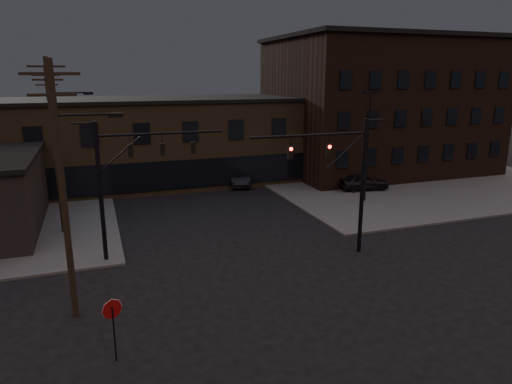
% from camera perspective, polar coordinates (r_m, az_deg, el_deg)
% --- Properties ---
extents(ground, '(140.00, 140.00, 0.00)m').
position_cam_1_polar(ground, '(22.14, 4.38, -13.52)').
color(ground, black).
rests_on(ground, ground).
extents(sidewalk_ne, '(30.00, 30.00, 0.15)m').
position_cam_1_polar(sidewalk_ne, '(50.98, 17.04, 2.04)').
color(sidewalk_ne, '#474744').
rests_on(sidewalk_ne, ground).
extents(building_row, '(40.00, 12.00, 8.00)m').
position_cam_1_polar(building_row, '(46.97, -9.62, 6.34)').
color(building_row, brown).
rests_on(building_row, ground).
extents(building_right, '(22.00, 16.00, 14.00)m').
position_cam_1_polar(building_right, '(53.29, 15.01, 10.22)').
color(building_right, black).
rests_on(building_right, ground).
extents(traffic_signal_near, '(7.12, 0.24, 8.00)m').
position_cam_1_polar(traffic_signal_near, '(26.63, 11.20, 2.35)').
color(traffic_signal_near, black).
rests_on(traffic_signal_near, ground).
extents(traffic_signal_far, '(7.12, 0.24, 8.00)m').
position_cam_1_polar(traffic_signal_far, '(26.40, -16.24, 2.12)').
color(traffic_signal_far, black).
rests_on(traffic_signal_far, ground).
extents(stop_sign, '(0.72, 0.33, 2.48)m').
position_cam_1_polar(stop_sign, '(17.96, -17.48, -14.55)').
color(stop_sign, black).
rests_on(stop_sign, ground).
extents(utility_pole_near, '(3.70, 0.28, 11.00)m').
position_cam_1_polar(utility_pole_near, '(20.36, -22.88, 0.54)').
color(utility_pole_near, black).
rests_on(utility_pole_near, ground).
extents(utility_pole_mid, '(3.70, 0.28, 11.50)m').
position_cam_1_polar(utility_pole_mid, '(32.18, -23.76, 5.60)').
color(utility_pole_mid, black).
rests_on(utility_pole_mid, ground).
extents(utility_pole_far, '(2.20, 0.28, 11.00)m').
position_cam_1_polar(utility_pole_far, '(44.19, -24.17, 7.15)').
color(utility_pole_far, black).
rests_on(utility_pole_far, ground).
extents(lot_light_a, '(1.50, 0.28, 9.14)m').
position_cam_1_polar(lot_light_a, '(38.50, 13.86, 6.69)').
color(lot_light_a, black).
rests_on(lot_light_a, ground).
extents(lot_light_b, '(1.50, 0.28, 9.14)m').
position_cam_1_polar(lot_light_b, '(45.99, 16.73, 7.68)').
color(lot_light_b, black).
rests_on(lot_light_b, ground).
extents(parked_car_lot_a, '(4.74, 2.47, 1.54)m').
position_cam_1_polar(parked_car_lot_a, '(43.04, 13.32, 1.27)').
color(parked_car_lot_a, black).
rests_on(parked_car_lot_a, sidewalk_ne).
extents(parked_car_lot_b, '(4.40, 2.84, 1.19)m').
position_cam_1_polar(parked_car_lot_b, '(45.54, 9.21, 1.95)').
color(parked_car_lot_b, silver).
rests_on(parked_car_lot_b, sidewalk_ne).
extents(car_crossing, '(2.83, 5.43, 1.70)m').
position_cam_1_polar(car_crossing, '(44.46, -2.17, 1.97)').
color(car_crossing, black).
rests_on(car_crossing, ground).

